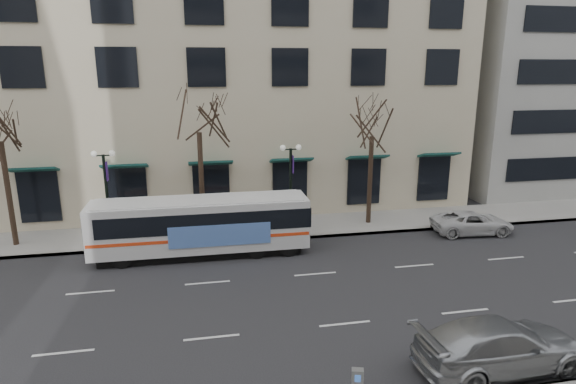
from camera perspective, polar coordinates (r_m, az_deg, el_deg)
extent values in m
plane|color=black|center=(20.28, -9.30, -13.32)|extent=(160.00, 160.00, 0.00)
cube|color=gray|center=(29.01, 0.00, -4.19)|extent=(80.00, 4.00, 0.15)
cube|color=beige|center=(39.07, -14.27, 17.98)|extent=(40.00, 20.00, 24.00)
cylinder|color=black|center=(29.22, -30.17, -0.38)|extent=(0.28, 0.28, 5.74)
cylinder|color=black|center=(27.52, -10.20, 0.82)|extent=(0.28, 0.28, 5.95)
cylinder|color=black|center=(29.42, 9.68, 1.24)|extent=(0.28, 0.28, 5.46)
cylinder|color=black|center=(27.47, -20.60, -0.96)|extent=(0.16, 0.16, 5.00)
cylinder|color=black|center=(28.16, -20.17, -5.57)|extent=(0.36, 0.36, 0.30)
cube|color=black|center=(26.95, -21.07, 4.07)|extent=(0.90, 0.06, 0.06)
sphere|color=silver|center=(27.02, -22.03, 4.22)|extent=(0.32, 0.32, 0.32)
sphere|color=silver|center=(26.86, -20.14, 4.34)|extent=(0.32, 0.32, 0.32)
cube|color=#442079|center=(27.09, -20.65, 2.32)|extent=(0.04, 0.45, 1.00)
cylinder|color=black|center=(27.56, 0.32, 0.05)|extent=(0.16, 0.16, 5.00)
cylinder|color=black|center=(28.24, 0.31, -4.57)|extent=(0.36, 0.36, 0.30)
cube|color=black|center=(27.04, 0.32, 5.08)|extent=(0.90, 0.06, 0.06)
sphere|color=silver|center=(26.94, -0.62, 5.26)|extent=(0.32, 0.32, 0.32)
sphere|color=silver|center=(27.12, 1.26, 5.32)|extent=(0.32, 0.32, 0.32)
cube|color=#442079|center=(27.22, 0.57, 3.33)|extent=(0.04, 0.45, 1.00)
cube|color=silver|center=(24.99, -10.29, -3.75)|extent=(10.93, 2.44, 2.50)
cube|color=black|center=(25.47, -10.15, -6.76)|extent=(10.05, 2.15, 0.41)
cube|color=black|center=(24.87, -9.70, -2.87)|extent=(10.49, 2.47, 1.00)
cube|color=#F14116|center=(25.13, -10.25, -4.68)|extent=(10.82, 2.46, 0.16)
cube|color=#557DD0|center=(23.94, -8.05, -5.11)|extent=(5.00, 0.09, 1.09)
cube|color=silver|center=(24.62, -10.43, -0.92)|extent=(10.38, 2.20, 0.07)
cylinder|color=black|center=(24.73, -19.09, -7.52)|extent=(0.91, 0.26, 0.91)
cylinder|color=black|center=(26.66, -18.47, -5.85)|extent=(0.91, 0.26, 0.91)
cylinder|color=black|center=(24.56, -3.72, -6.86)|extent=(0.91, 0.26, 0.91)
cylinder|color=black|center=(26.51, -4.27, -5.22)|extent=(0.91, 0.26, 0.91)
cylinder|color=black|center=(24.79, 0.06, -6.61)|extent=(0.91, 0.26, 0.91)
cylinder|color=black|center=(26.72, -0.77, -5.01)|extent=(0.91, 0.26, 0.91)
imported|color=#9DA0A4|center=(17.50, 23.81, -16.27)|extent=(5.74, 2.58, 1.63)
imported|color=silver|center=(30.04, 21.01, -3.39)|extent=(4.82, 2.54, 1.29)
cube|color=slate|center=(13.96, 8.23, -21.05)|extent=(0.36, 0.29, 0.57)
cube|color=blue|center=(13.85, 8.50, -20.99)|extent=(0.16, 0.07, 0.20)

